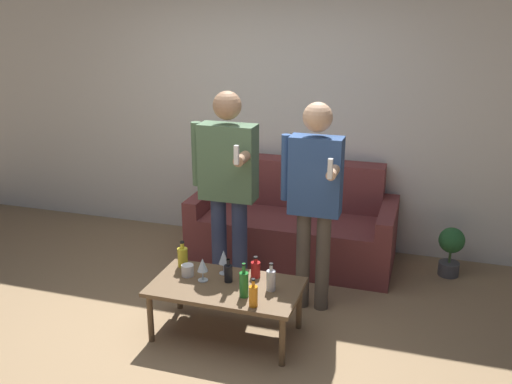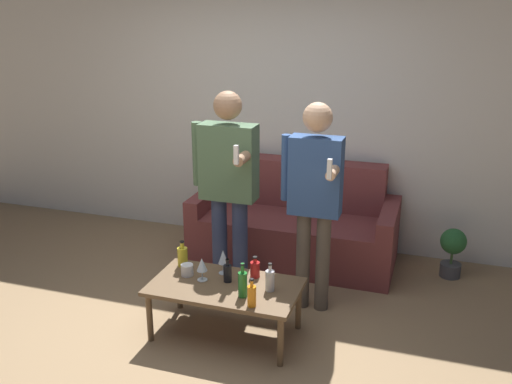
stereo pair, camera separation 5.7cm
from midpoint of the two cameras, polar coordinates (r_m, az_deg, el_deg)
ground_plane at (r=4.20m, az=-7.49°, el=-15.04°), size 16.00×16.00×0.00m
wall_back at (r=5.56m, az=1.05°, el=8.54°), size 8.00×0.06×2.70m
couch at (r=5.35m, az=3.51°, el=-3.40°), size 1.85×0.83×0.90m
coffee_table at (r=4.13m, az=-3.43°, el=-9.79°), size 1.06×0.59×0.40m
bottle_orange at (r=4.12m, az=-3.18°, el=-8.07°), size 0.06×0.06×0.18m
bottle_green at (r=4.18m, az=-0.43°, el=-7.70°), size 0.07×0.07×0.16m
bottle_dark at (r=3.91m, az=-1.64°, el=-9.15°), size 0.06×0.06×0.25m
bottle_yellow at (r=4.38m, az=-7.71°, el=-6.42°), size 0.08×0.08×0.20m
bottle_red at (r=4.00m, az=1.10°, el=-8.76°), size 0.06×0.06×0.21m
bottle_clear at (r=3.80m, az=-0.70°, el=-10.30°), size 0.06×0.06×0.20m
wine_glass_near at (r=4.22m, az=-3.65°, el=-6.58°), size 0.07×0.07×0.19m
wine_glass_far at (r=4.13m, az=-5.77°, el=-7.32°), size 0.08×0.08×0.17m
cup_on_table at (r=4.25m, az=-7.24°, el=-7.78°), size 0.09×0.09×0.09m
person_standing_left at (r=4.53m, az=-3.22°, el=1.36°), size 0.53×0.44×1.67m
person_standing_right at (r=4.27m, az=5.49°, el=0.15°), size 0.46×0.42×1.64m
potted_plant at (r=5.29m, az=18.62°, el=-5.30°), size 0.22×0.22×0.45m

